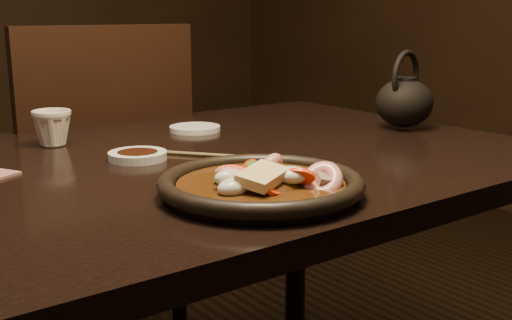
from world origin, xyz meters
TOP-DOWN VIEW (x-y plane):
  - table at (0.00, 0.00)m, footprint 1.60×0.90m
  - chair at (0.18, 0.56)m, footprint 0.47×0.47m
  - plate at (0.09, -0.28)m, footprint 0.30×0.30m
  - stirfry at (0.09, -0.29)m, footprint 0.19×0.17m
  - soy_dish at (0.06, 0.04)m, footprint 0.11×0.11m
  - saucer_right at (0.29, 0.22)m, footprint 0.11×0.11m
  - tea_cup at (-0.02, 0.25)m, footprint 0.10×0.10m
  - chopsticks at (0.16, 0.00)m, footprint 0.16×0.20m
  - teapot at (0.68, -0.04)m, footprint 0.16×0.13m

SIDE VIEW (x-z plane):
  - chair at x=0.18m, z-range 0.04..1.02m
  - table at x=0.00m, z-range 0.30..1.05m
  - chopsticks at x=0.16m, z-range 0.75..0.76m
  - saucer_right at x=0.29m, z-range 0.75..0.76m
  - soy_dish at x=0.06m, z-range 0.75..0.76m
  - plate at x=0.09m, z-range 0.75..0.78m
  - stirfry at x=0.09m, z-range 0.74..0.80m
  - tea_cup at x=-0.02m, z-range 0.75..0.83m
  - teapot at x=0.68m, z-range 0.73..0.90m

